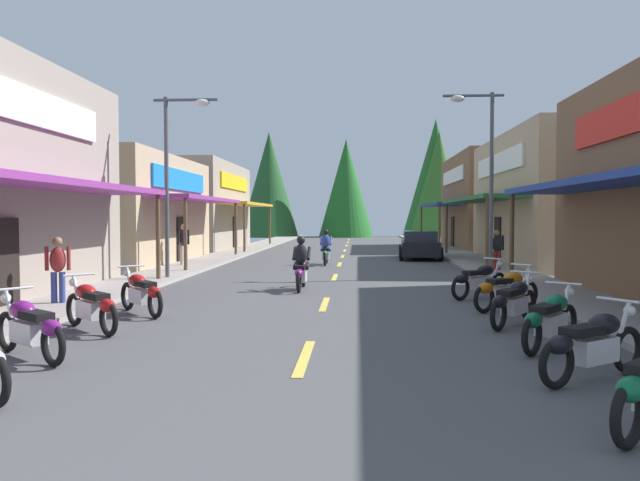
# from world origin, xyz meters

# --- Properties ---
(ground) EXTENTS (10.21, 80.26, 0.10)m
(ground) POSITION_xyz_m (0.00, 25.13, -0.05)
(ground) COLOR #4C4C4F
(sidewalk_left) EXTENTS (2.12, 80.26, 0.12)m
(sidewalk_left) POSITION_xyz_m (-6.16, 25.13, 0.06)
(sidewalk_left) COLOR #9E9991
(sidewalk_left) RESTS_ON ground
(sidewalk_right) EXTENTS (2.12, 80.26, 0.12)m
(sidewalk_right) POSITION_xyz_m (6.16, 25.13, 0.06)
(sidewalk_right) COLOR #9E9991
(sidewalk_right) RESTS_ON ground
(centerline_dashes) EXTENTS (0.16, 56.01, 0.01)m
(centerline_dashes) POSITION_xyz_m (0.00, 29.40, 0.01)
(centerline_dashes) COLOR #E0C64C
(centerline_dashes) RESTS_ON ground
(storefront_left_middle) EXTENTS (8.85, 11.04, 4.81)m
(storefront_left_middle) POSITION_xyz_m (-10.71, 27.22, 2.41)
(storefront_left_middle) COLOR tan
(storefront_left_middle) RESTS_ON ground
(storefront_left_far) EXTENTS (9.71, 11.74, 5.53)m
(storefront_left_far) POSITION_xyz_m (-11.14, 39.59, 2.77)
(storefront_left_far) COLOR gray
(storefront_left_far) RESTS_ON ground
(storefront_right_middle) EXTENTS (9.13, 12.32, 5.81)m
(storefront_right_middle) POSITION_xyz_m (10.86, 28.42, 2.91)
(storefront_right_middle) COLOR tan
(storefront_right_middle) RESTS_ON ground
(storefront_right_far) EXTENTS (9.67, 12.07, 6.19)m
(storefront_right_far) POSITION_xyz_m (11.13, 41.88, 3.09)
(storefront_right_far) COLOR brown
(storefront_right_far) RESTS_ON ground
(streetlamp_left) EXTENTS (2.12, 0.30, 6.05)m
(streetlamp_left) POSITION_xyz_m (-5.18, 19.83, 3.95)
(streetlamp_left) COLOR #474C51
(streetlamp_left) RESTS_ON ground
(streetlamp_right) EXTENTS (2.12, 0.30, 6.47)m
(streetlamp_right) POSITION_xyz_m (5.19, 21.91, 4.19)
(streetlamp_right) COLOR #474C51
(streetlamp_right) RESTS_ON ground
(motorcycle_parked_right_1) EXTENTS (1.80, 1.32, 1.04)m
(motorcycle_parked_right_1) POSITION_xyz_m (3.85, 7.88, 0.49)
(motorcycle_parked_right_1) COLOR black
(motorcycle_parked_right_1) RESTS_ON ground
(motorcycle_parked_right_2) EXTENTS (1.41, 1.74, 1.04)m
(motorcycle_parked_right_2) POSITION_xyz_m (3.90, 9.83, 0.49)
(motorcycle_parked_right_2) COLOR black
(motorcycle_parked_right_2) RESTS_ON ground
(motorcycle_parked_right_3) EXTENTS (1.33, 1.79, 1.04)m
(motorcycle_parked_right_3) POSITION_xyz_m (3.83, 11.90, 0.49)
(motorcycle_parked_right_3) COLOR black
(motorcycle_parked_right_3) RESTS_ON ground
(motorcycle_parked_right_4) EXTENTS (1.77, 1.36, 1.04)m
(motorcycle_parked_right_4) POSITION_xyz_m (4.16, 13.92, 0.49)
(motorcycle_parked_right_4) COLOR black
(motorcycle_parked_right_4) RESTS_ON ground
(motorcycle_parked_right_5) EXTENTS (1.73, 1.42, 1.04)m
(motorcycle_parked_right_5) POSITION_xyz_m (3.96, 15.97, 0.49)
(motorcycle_parked_right_5) COLOR black
(motorcycle_parked_right_5) RESTS_ON ground
(motorcycle_parked_left_2) EXTENTS (1.77, 1.36, 1.04)m
(motorcycle_parked_left_2) POSITION_xyz_m (-4.10, 8.63, 0.49)
(motorcycle_parked_left_2) COLOR black
(motorcycle_parked_left_2) RESTS_ON ground
(motorcycle_parked_left_3) EXTENTS (1.64, 1.52, 1.04)m
(motorcycle_parked_left_3) POSITION_xyz_m (-4.14, 10.87, 0.49)
(motorcycle_parked_left_3) COLOR black
(motorcycle_parked_left_3) RESTS_ON ground
(motorcycle_parked_left_4) EXTENTS (1.51, 1.65, 1.04)m
(motorcycle_parked_left_4) POSITION_xyz_m (-3.91, 12.88, 0.49)
(motorcycle_parked_left_4) COLOR black
(motorcycle_parked_left_4) RESTS_ON ground
(rider_cruising_lead) EXTENTS (0.60, 2.14, 1.57)m
(rider_cruising_lead) POSITION_xyz_m (-0.83, 17.49, 0.66)
(rider_cruising_lead) COLOR black
(rider_cruising_lead) RESTS_ON ground
(rider_cruising_trailing) EXTENTS (0.60, 2.14, 1.57)m
(rider_cruising_trailing) POSITION_xyz_m (-0.60, 26.79, 0.66)
(rider_cruising_trailing) COLOR black
(rider_cruising_trailing) RESTS_ON ground
(pedestrian_by_shop) EXTENTS (0.56, 0.33, 1.63)m
(pedestrian_by_shop) POSITION_xyz_m (6.02, 23.31, 0.94)
(pedestrian_by_shop) COLOR maroon
(pedestrian_by_shop) RESTS_ON ground
(pedestrian_browsing) EXTENTS (0.55, 0.35, 1.66)m
(pedestrian_browsing) POSITION_xyz_m (-6.17, 13.69, 0.96)
(pedestrian_browsing) COLOR #333F8C
(pedestrian_browsing) RESTS_ON ground
(pedestrian_waiting) EXTENTS (0.43, 0.46, 1.81)m
(pedestrian_waiting) POSITION_xyz_m (-6.39, 24.89, 1.06)
(pedestrian_waiting) COLOR #B2A599
(pedestrian_waiting) RESTS_ON ground
(parked_car_curbside) EXTENTS (2.27, 4.40, 1.40)m
(parked_car_curbside) POSITION_xyz_m (3.90, 30.79, 0.69)
(parked_car_curbside) COLOR black
(parked_car_curbside) RESTS_ON ground
(treeline_backdrop) EXTENTS (24.40, 14.00, 13.00)m
(treeline_backdrop) POSITION_xyz_m (4.17, 66.90, 5.81)
(treeline_backdrop) COLOR #225A23
(treeline_backdrop) RESTS_ON ground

